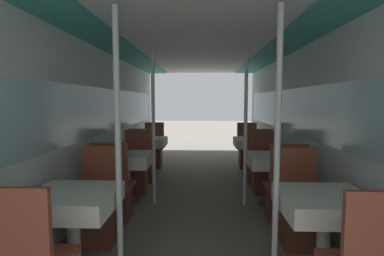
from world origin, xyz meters
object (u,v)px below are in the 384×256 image
(chair_left_far_1, at_px, (136,173))
(support_pole_right_1, at_px, (246,127))
(dining_table_right_0, at_px, (325,208))
(support_pole_right_0, at_px, (277,146))
(chair_right_near_2, at_px, (258,166))
(chair_left_far_2, at_px, (154,154))
(chair_right_far_2, at_px, (248,154))
(dining_table_left_1, at_px, (126,162))
(chair_right_far_1, at_px, (264,174))
(dining_table_left_2, at_px, (148,144))
(chair_left_near_1, at_px, (114,197))
(dining_table_left_0, at_px, (73,205))
(support_pole_left_0, at_px, (118,145))
(chair_right_far_0, at_px, (299,217))
(support_pole_left_1, at_px, (153,127))
(dining_table_right_2, at_px, (252,144))
(chair_right_near_1, at_px, (284,198))
(chair_left_near_2, at_px, (143,165))
(dining_table_right_1, at_px, (273,163))
(chair_left_far_0, at_px, (99,214))

(chair_left_far_1, xyz_separation_m, support_pole_right_1, (1.66, -0.59, 0.80))
(dining_table_right_0, xyz_separation_m, support_pole_right_0, (-0.39, 0.00, 0.50))
(chair_right_near_2, bearing_deg, chair_left_far_2, 150.02)
(chair_right_far_2, bearing_deg, dining_table_left_1, 48.71)
(dining_table_right_0, xyz_separation_m, chair_right_far_1, (0.00, 2.33, -0.31))
(dining_table_left_2, distance_m, dining_table_right_0, 4.04)
(chair_left_near_1, relative_size, dining_table_left_2, 1.36)
(support_pole_right_1, bearing_deg, chair_right_far_2, 80.53)
(chair_right_near_2, bearing_deg, chair_left_near_1, -139.63)
(dining_table_left_2, bearing_deg, chair_left_far_2, 90.00)
(chair_left_far_1, bearing_deg, dining_table_right_0, 131.29)
(dining_table_left_0, bearing_deg, support_pole_left_0, 0.00)
(chair_left_near_1, height_order, chair_left_far_1, same)
(dining_table_left_1, distance_m, chair_left_far_2, 2.35)
(support_pole_left_0, bearing_deg, chair_right_far_0, 19.60)
(support_pole_left_1, xyz_separation_m, dining_table_right_2, (1.66, 1.74, -0.50))
(chair_left_far_2, relative_size, chair_right_far_2, 1.00)
(support_pole_left_0, xyz_separation_m, chair_right_near_1, (1.66, 1.15, -0.80))
(dining_table_left_0, relative_size, chair_left_near_2, 0.73)
(chair_right_near_2, distance_m, chair_right_far_2, 1.18)
(chair_left_far_1, relative_size, dining_table_right_2, 1.36)
(dining_table_right_1, distance_m, chair_right_near_2, 1.19)
(support_pole_right_1, bearing_deg, dining_table_right_0, -77.40)
(support_pole_right_0, xyz_separation_m, chair_right_near_1, (0.39, 1.15, -0.80))
(chair_left_far_2, height_order, chair_right_near_2, same)
(dining_table_left_0, bearing_deg, dining_table_left_2, 90.00)
(chair_right_far_1, bearing_deg, chair_right_far_0, 90.00)
(dining_table_left_2, bearing_deg, dining_table_right_0, -59.54)
(support_pole_left_0, distance_m, chair_right_far_1, 2.97)
(dining_table_left_1, xyz_separation_m, support_pole_right_1, (1.66, 0.00, 0.50))
(chair_left_far_2, bearing_deg, chair_right_far_1, 139.63)
(support_pole_left_0, relative_size, chair_right_far_2, 2.26)
(chair_left_far_1, height_order, dining_table_right_0, chair_left_far_1)
(chair_left_far_0, relative_size, chair_left_far_1, 1.00)
(support_pole_right_0, height_order, chair_right_far_2, support_pole_right_0)
(dining_table_right_1, bearing_deg, chair_right_far_2, 90.00)
(dining_table_left_2, distance_m, support_pole_right_1, 2.46)
(support_pole_left_0, xyz_separation_m, chair_left_near_1, (-0.39, 1.15, -0.80))
(chair_right_near_2, bearing_deg, support_pole_left_1, -145.27)
(dining_table_left_0, bearing_deg, chair_right_near_1, 29.32)
(dining_table_right_0, xyz_separation_m, chair_right_far_0, (0.00, 0.59, -0.31))
(chair_left_far_1, bearing_deg, chair_left_far_0, 90.00)
(chair_left_far_1, bearing_deg, chair_left_near_1, 90.00)
(dining_table_left_1, distance_m, dining_table_right_2, 2.69)
(chair_left_near_2, height_order, dining_table_right_0, chair_left_near_2)
(chair_right_near_2, relative_size, chair_right_far_2, 1.00)
(chair_left_far_2, distance_m, dining_table_right_2, 2.16)
(chair_left_far_1, xyz_separation_m, chair_left_far_2, (0.00, 1.74, 0.00))
(support_pole_left_0, height_order, chair_left_near_2, support_pole_left_0)
(support_pole_left_0, bearing_deg, dining_table_left_0, -180.00)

